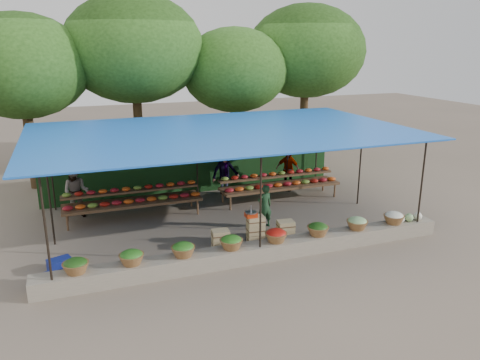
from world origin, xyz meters
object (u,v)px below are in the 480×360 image
object	(u,v)px
crate_counter	(255,232)
blue_crate_back	(60,265)
weighing_scale	(251,214)
vendor_seated	(265,206)
blue_crate_front	(44,281)

from	to	relation	value
crate_counter	blue_crate_back	distance (m)	4.96
weighing_scale	vendor_seated	world-z (taller)	vendor_seated
weighing_scale	blue_crate_front	xyz separation A→B (m)	(-5.19, -0.57, -0.71)
blue_crate_front	blue_crate_back	size ratio (longest dim) A/B	0.86
blue_crate_front	crate_counter	bearing A→B (deg)	-17.76
weighing_scale	blue_crate_back	bearing A→B (deg)	179.10
crate_counter	weighing_scale	distance (m)	0.55
crate_counter	vendor_seated	distance (m)	1.27
blue_crate_back	blue_crate_front	bearing A→B (deg)	-136.07
vendor_seated	blue_crate_back	size ratio (longest dim) A/B	2.43
weighing_scale	blue_crate_front	distance (m)	5.27
crate_counter	vendor_seated	size ratio (longest dim) A/B	1.85
vendor_seated	blue_crate_front	xyz separation A→B (m)	(-6.02, -1.57, -0.51)
vendor_seated	blue_crate_back	xyz separation A→B (m)	(-5.68, -0.92, -0.48)
weighing_scale	blue_crate_back	distance (m)	4.90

